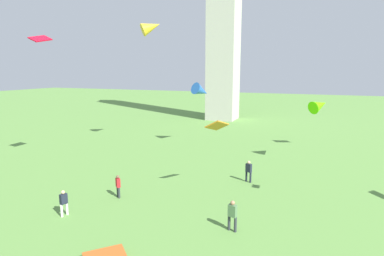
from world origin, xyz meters
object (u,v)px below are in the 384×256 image
(kite_flying_4, at_px, (40,39))
(kite_flying_5, at_px, (217,126))
(kite_flying_3, at_px, (201,91))
(person_0, at_px, (232,214))
(kite_flying_6, at_px, (319,105))
(kite_flying_2, at_px, (151,27))
(person_1, at_px, (249,170))
(person_3, at_px, (118,185))
(person_4, at_px, (64,202))

(kite_flying_4, height_order, kite_flying_5, kite_flying_4)
(kite_flying_3, relative_size, kite_flying_5, 1.70)
(person_0, relative_size, kite_flying_4, 1.08)
(kite_flying_3, height_order, kite_flying_4, kite_flying_4)
(kite_flying_6, bearing_deg, kite_flying_2, 39.31)
(person_1, bearing_deg, kite_flying_5, 87.95)
(kite_flying_2, bearing_deg, kite_flying_3, -99.99)
(person_0, relative_size, kite_flying_5, 1.12)
(kite_flying_4, distance_m, kite_flying_6, 24.67)
(kite_flying_3, bearing_deg, kite_flying_4, 80.81)
(person_3, xyz_separation_m, kite_flying_3, (-0.01, 16.16, 5.42))
(kite_flying_2, height_order, kite_flying_5, kite_flying_2)
(person_3, bearing_deg, kite_flying_2, 148.69)
(kite_flying_2, distance_m, kite_flying_3, 8.66)
(person_4, height_order, kite_flying_2, kite_flying_2)
(person_0, bearing_deg, kite_flying_3, -51.21)
(person_1, relative_size, kite_flying_6, 0.78)
(kite_flying_5, xyz_separation_m, kite_flying_6, (6.26, 10.55, 0.55))
(person_3, height_order, person_4, person_4)
(kite_flying_5, bearing_deg, person_1, 170.48)
(person_0, bearing_deg, person_3, 2.98)
(person_4, bearing_deg, person_3, 172.07)
(person_0, height_order, kite_flying_6, kite_flying_6)
(person_1, bearing_deg, person_4, 69.05)
(kite_flying_3, distance_m, kite_flying_6, 12.71)
(person_0, distance_m, person_3, 8.54)
(person_3, distance_m, person_4, 3.80)
(person_1, relative_size, kite_flying_2, 0.63)
(kite_flying_6, bearing_deg, kite_flying_5, 99.11)
(kite_flying_6, bearing_deg, person_4, 90.80)
(person_4, height_order, kite_flying_4, kite_flying_4)
(kite_flying_2, bearing_deg, kite_flying_6, -129.82)
(person_1, height_order, person_4, person_1)
(person_3, bearing_deg, person_0, 29.05)
(kite_flying_4, bearing_deg, person_3, 80.40)
(person_1, bearing_deg, kite_flying_3, -31.03)
(person_4, height_order, kite_flying_5, kite_flying_5)
(person_3, relative_size, kite_flying_2, 0.58)
(kite_flying_5, bearing_deg, person_4, -35.66)
(person_3, distance_m, kite_flying_3, 17.05)
(person_4, relative_size, kite_flying_5, 1.03)
(person_1, xyz_separation_m, kite_flying_6, (4.75, 7.05, 4.52))
(kite_flying_3, distance_m, kite_flying_5, 14.74)
(person_0, xyz_separation_m, kite_flying_6, (3.95, 14.91, 4.50))
(kite_flying_3, bearing_deg, person_4, 112.86)
(person_0, height_order, person_3, person_0)
(kite_flying_5, bearing_deg, person_3, -51.41)
(kite_flying_3, bearing_deg, kite_flying_6, -165.98)
(person_3, bearing_deg, kite_flying_3, 129.48)
(person_4, bearing_deg, kite_flying_5, 143.40)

